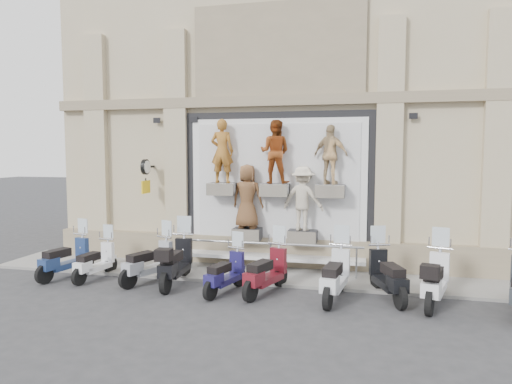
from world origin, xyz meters
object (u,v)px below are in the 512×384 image
Objects in this scene: guard_rail at (270,259)px; scooter_f at (266,262)px; scooter_a at (65,250)px; clock_sign_bracket at (146,172)px; scooter_c at (149,253)px; scooter_d at (176,252)px; scooter_i at (436,269)px; scooter_g at (335,265)px; scooter_h at (388,265)px; scooter_b at (95,253)px; scooter_e at (225,264)px.

guard_rail is 1.64m from scooter_f.
clock_sign_bracket is at bearing 65.06° from scooter_a.
scooter_c is 0.77m from scooter_d.
scooter_i reaches higher than scooter_f.
scooter_h is (1.17, 0.36, -0.02)m from scooter_g.
scooter_e is at bearing 1.23° from scooter_b.
scooter_i is at bearing -21.01° from guard_rail.
scooter_a is 4.63m from scooter_e.
scooter_c is at bearing 172.27° from scooter_d.
clock_sign_bracket reaches higher than scooter_g.
scooter_c is at bearing -165.60° from scooter_i.
guard_rail is 4.57m from clock_sign_bracket.
scooter_f reaches higher than scooter_a.
scooter_c is 0.99× the size of scooter_f.
scooter_g reaches higher than scooter_f.
guard_rail is at bearing 28.79° from scooter_d.
scooter_i is (8.51, -0.17, 0.13)m from scooter_b.
scooter_e is at bearing 167.43° from scooter_h.
scooter_c is 5.96m from scooter_h.
scooter_b is at bearing 15.54° from scooter_a.
clock_sign_bracket is 0.60× the size of scooter_b.
scooter_a is at bearing 176.56° from scooter_d.
scooter_c reaches higher than scooter_e.
scooter_d is at bearing -175.27° from scooter_g.
scooter_f is 0.97× the size of scooter_h.
clock_sign_bracket reaches higher than scooter_d.
scooter_i reaches higher than guard_rail.
scooter_c is at bearing -174.44° from scooter_e.
clock_sign_bracket is 5.03m from scooter_f.
scooter_i is at bearing 12.28° from scooter_a.
scooter_e is 0.90× the size of scooter_f.
scooter_d is (0.77, -0.05, 0.07)m from scooter_c.
scooter_e is at bearing -169.68° from scooter_g.
scooter_i reaches higher than scooter_c.
scooter_i is at bearing -14.25° from clock_sign_bracket.
scooter_a reaches higher than scooter_b.
clock_sign_bracket is 0.49× the size of scooter_d.
scooter_c is 0.94× the size of scooter_i.
scooter_a is at bearing -170.67° from scooter_b.
scooter_f is (4.71, -0.22, 0.09)m from scooter_b.
scooter_c is at bearing 8.16° from scooter_b.
scooter_e is 0.99m from scooter_f.
scooter_h is (2.80, 0.28, 0.02)m from scooter_f.
scooter_a is 1.08× the size of scooter_e.
guard_rail is 5.56m from scooter_a.
scooter_g is (5.75, -2.13, -1.98)m from clock_sign_bracket.
scooter_h is (8.38, 0.10, 0.04)m from scooter_a.
scooter_g is 1.02× the size of scooter_h.
scooter_g reaches higher than scooter_b.
scooter_e is (3.74, -0.37, 0.01)m from scooter_b.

